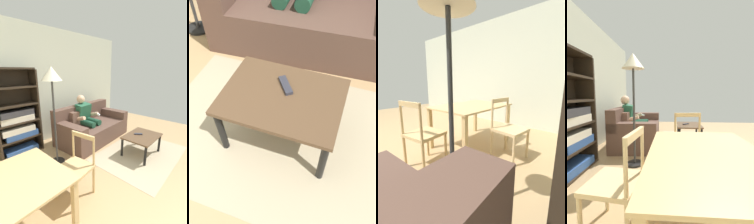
% 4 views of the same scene
% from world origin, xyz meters
% --- Properties ---
extents(wall_side, '(0.12, 5.98, 2.75)m').
position_xyz_m(wall_side, '(-3.06, 0.00, 1.38)').
color(wall_side, beige).
rests_on(wall_side, ground_plane).
extents(dining_table, '(1.30, 0.91, 0.72)m').
position_xyz_m(dining_table, '(-1.36, 0.96, 0.62)').
color(dining_table, tan).
rests_on(dining_table, ground_plane).
extents(dining_chair_near_wall, '(0.46, 0.46, 0.89)m').
position_xyz_m(dining_chair_near_wall, '(-1.36, 1.69, 0.44)').
color(dining_chair_near_wall, '#D1B27F').
rests_on(dining_chair_near_wall, ground_plane).
extents(dining_chair_facing_couch, '(0.47, 0.47, 0.90)m').
position_xyz_m(dining_chair_facing_couch, '(-0.38, 0.97, 0.45)').
color(dining_chair_facing_couch, tan).
rests_on(dining_chair_facing_couch, ground_plane).
extents(floor_lamp, '(0.36, 0.36, 1.84)m').
position_xyz_m(floor_lamp, '(-0.12, 1.85, 1.55)').
color(floor_lamp, black).
rests_on(floor_lamp, ground_plane).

